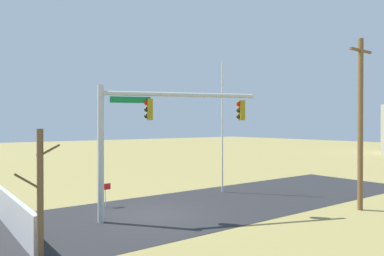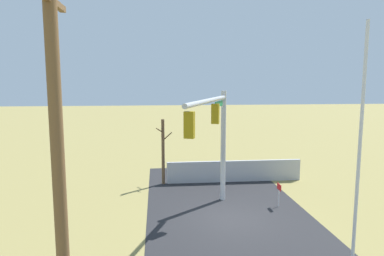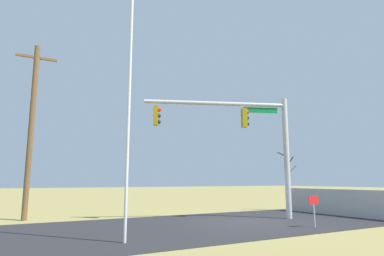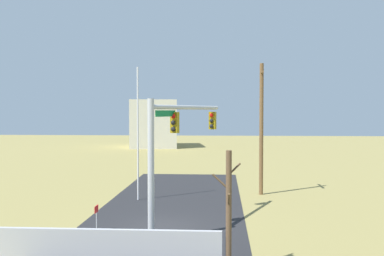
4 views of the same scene
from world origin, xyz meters
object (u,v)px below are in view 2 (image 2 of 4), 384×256
flagpole (359,165)px  bare_tree (163,151)px  utility_pole (59,186)px  signal_mast (216,128)px  open_sign (279,190)px

flagpole → bare_tree: 13.62m
flagpole → utility_pole: bearing=107.2°
flagpole → utility_pole: size_ratio=0.95×
signal_mast → bare_tree: signal_mast is taller
flagpole → open_sign: size_ratio=6.72×
bare_tree → open_sign: bare_tree is taller
utility_pole → open_sign: size_ratio=7.06×
bare_tree → flagpole: bearing=-156.3°
flagpole → bare_tree: (12.34, 5.42, -1.96)m
utility_pole → open_sign: bearing=-39.4°
signal_mast → flagpole: size_ratio=0.84×
bare_tree → signal_mast: bearing=-154.8°
signal_mast → open_sign: bearing=-81.5°
open_sign → bare_tree: bearing=51.6°
flagpole → bare_tree: flagpole is taller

